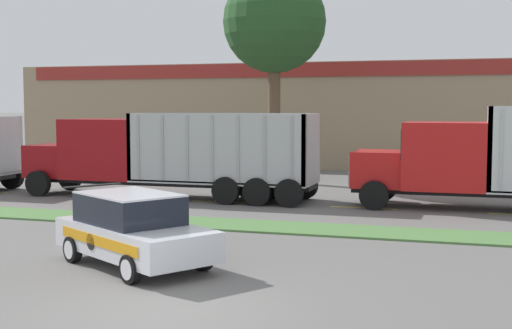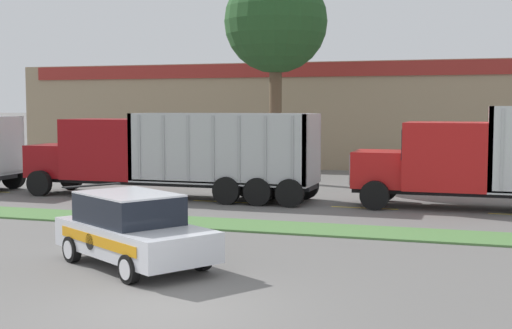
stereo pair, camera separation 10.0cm
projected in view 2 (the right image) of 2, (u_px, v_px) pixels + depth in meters
name	position (u px, v px, depth m)	size (l,w,h in m)	color
ground_plane	(164.00, 311.00, 12.67)	(600.00, 600.00, 0.00)	slate
grass_verge	(292.00, 228.00, 21.09)	(120.00, 2.00, 0.06)	#517F42
centre_line_2	(97.00, 196.00, 28.72)	(2.40, 0.14, 0.01)	yellow
centre_line_3	(223.00, 202.00, 27.07)	(2.40, 0.14, 0.01)	yellow
centre_line_4	(365.00, 208.00, 25.43)	(2.40, 0.14, 0.01)	yellow
dump_truck_lead	(493.00, 164.00, 24.81)	(11.82, 2.84, 3.63)	black
dump_truck_mid	(141.00, 156.00, 28.56)	(12.04, 2.66, 3.35)	black
rally_car	(133.00, 229.00, 16.19)	(4.61, 3.87, 1.69)	silver
store_building_backdrop	(360.00, 115.00, 45.68)	(41.57, 12.10, 6.13)	#9E896B
tree_behind_left	(276.00, 12.00, 33.50)	(4.88, 4.88, 11.27)	brown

